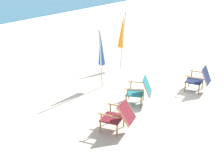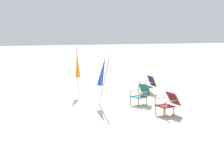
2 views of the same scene
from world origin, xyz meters
TOP-DOWN VIEW (x-y plane):
  - ground_plane at (0.00, 0.00)m, footprint 80.00×80.00m
  - beach_chair_front_left at (0.82, -1.45)m, footprint 0.68×0.80m
  - beach_chair_back_right at (-1.04, -0.47)m, footprint 0.82×0.89m
  - beach_chair_back_left at (-2.65, -0.89)m, footprint 0.76×0.90m
  - umbrella_furled_orange at (1.09, 1.75)m, footprint 0.41×0.22m
  - umbrella_furled_blue at (-0.93, 1.07)m, footprint 0.63×0.47m

SIDE VIEW (x-z plane):
  - ground_plane at x=0.00m, z-range 0.00..0.00m
  - beach_chair_back_left at x=-2.65m, z-range 0.03..0.81m
  - beach_chair_front_left at x=0.82m, z-range 0.03..0.83m
  - beach_chair_back_right at x=-1.04m, z-range 0.03..0.83m
  - umbrella_furled_blue at x=-0.93m, z-range 0.32..2.37m
  - umbrella_furled_orange at x=1.09m, z-range 0.33..2.44m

